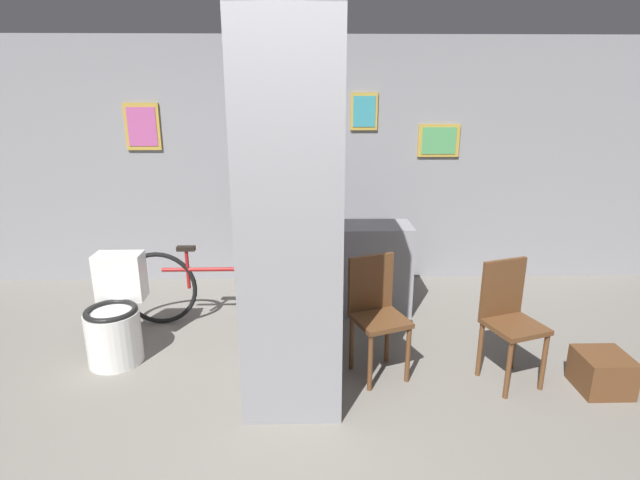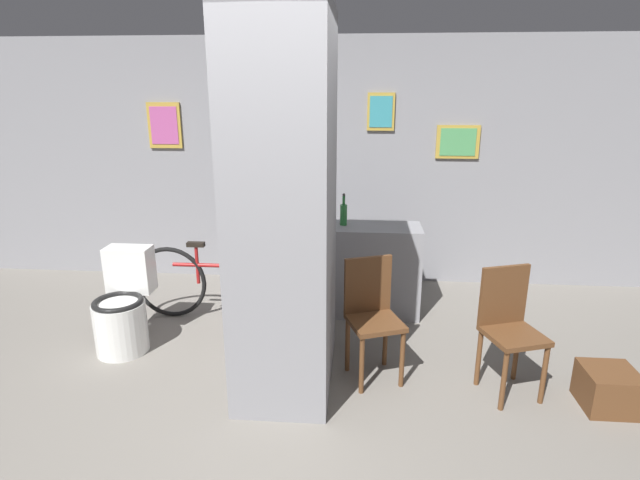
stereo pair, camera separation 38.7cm
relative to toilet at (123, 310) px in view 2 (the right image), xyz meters
The scene contains 10 objects.
ground_plane 1.70m from the toilet, 31.98° to the right, with size 14.00×14.00×0.00m, color slate.
wall_back 2.45m from the toilet, 50.96° to the left, with size 8.00×0.09×2.60m.
pillar_center 1.75m from the toilet, 12.67° to the right, with size 0.67×1.13×2.60m.
counter_shelf 1.97m from the toilet, 25.77° to the left, with size 1.44×0.44×0.86m.
toilet is the anchor object (origin of this frame).
chair_near_pillar 2.05m from the toilet, ahead, with size 0.47×0.47×0.90m.
chair_by_doorway 3.00m from the toilet, ahead, with size 0.46×0.46×0.90m.
bicycle 0.94m from the toilet, 39.87° to the left, with size 1.78×0.42×0.74m.
bottle_tall 2.08m from the toilet, 26.30° to the left, with size 0.07×0.07×0.30m.
floor_crate 3.67m from the toilet, ahead, with size 0.34×0.34×0.27m.
Camera 2 is at (0.50, -2.73, 2.08)m, focal length 28.00 mm.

